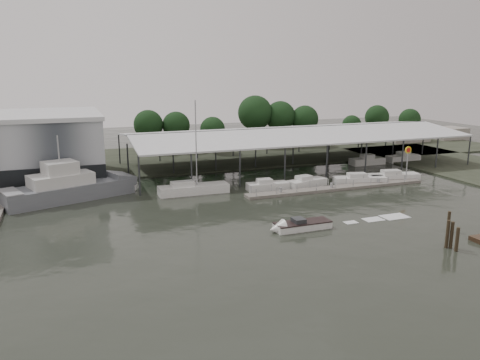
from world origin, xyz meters
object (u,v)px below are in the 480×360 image
object	(u,v)px
shell_fuel_sign	(408,157)
white_sailboat	(192,189)
grey_trawler	(70,187)
speedboat_underway	(298,226)

from	to	relation	value
shell_fuel_sign	white_sailboat	xyz separation A→B (m)	(-32.07, 5.01, -3.28)
shell_fuel_sign	grey_trawler	world-z (taller)	grey_trawler
grey_trawler	white_sailboat	xyz separation A→B (m)	(15.79, -2.86, -0.93)
speedboat_underway	shell_fuel_sign	bearing A→B (deg)	-152.13
grey_trawler	speedboat_underway	size ratio (longest dim) A/B	0.98
white_sailboat	speedboat_underway	world-z (taller)	white_sailboat
grey_trawler	speedboat_underway	bearing A→B (deg)	-63.46
grey_trawler	white_sailboat	world-z (taller)	white_sailboat
shell_fuel_sign	white_sailboat	size ratio (longest dim) A/B	0.43
white_sailboat	speedboat_underway	xyz separation A→B (m)	(6.55, -18.67, -0.26)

